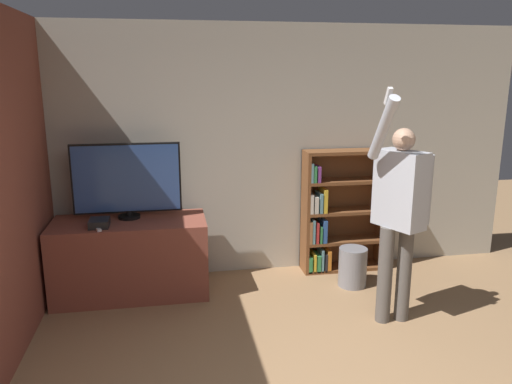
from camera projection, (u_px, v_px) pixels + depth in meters
The scene contains 8 objects.
wall_back at pixel (248, 152), 5.41m from camera, with size 6.10×0.06×2.70m.
tv_ledge at pixel (131, 257), 5.00m from camera, with size 1.50×0.68×0.77m.
television at pixel (127, 180), 4.91m from camera, with size 1.05×0.22×0.76m.
game_console at pixel (99, 223), 4.71m from camera, with size 0.18×0.22×0.07m.
remote_loose at pixel (98, 229), 4.62m from camera, with size 0.08×0.14×0.02m.
bookshelf at pixel (336, 214), 5.57m from camera, with size 0.93×0.28×1.37m.
person at pixel (399, 207), 4.28m from camera, with size 0.58×0.58×2.08m.
waste_bin at pixel (353, 267), 5.22m from camera, with size 0.29×0.29×0.41m.
Camera 1 is at (-0.85, -2.16, 2.19)m, focal length 35.00 mm.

